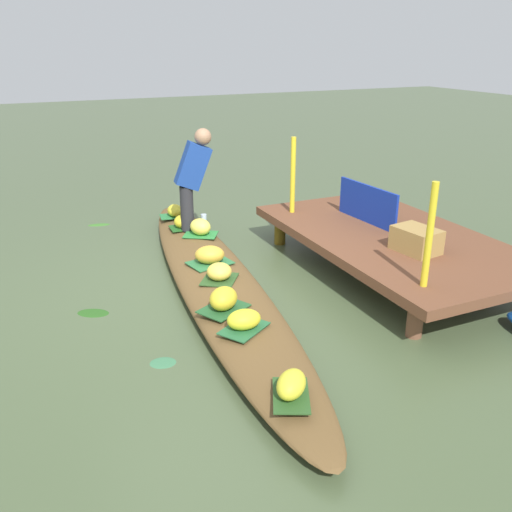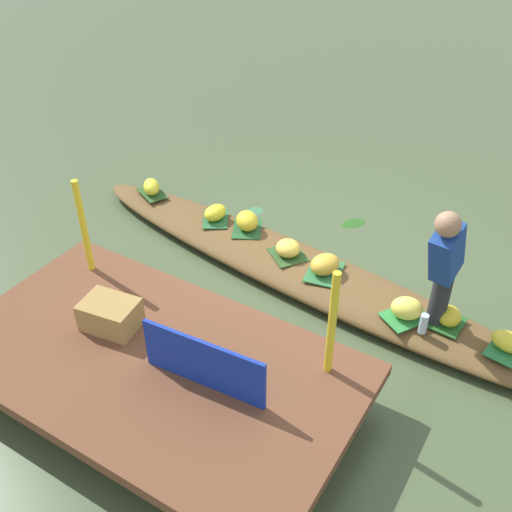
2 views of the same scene
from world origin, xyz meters
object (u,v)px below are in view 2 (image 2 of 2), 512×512
(water_bottle, at_px, (423,324))
(banana_bunch_5, at_px, (508,342))
(banana_bunch_2, at_px, (288,248))
(market_banner, at_px, (203,363))
(banana_bunch_6, at_px, (325,264))
(produce_crate, at_px, (110,315))
(vendor_person, at_px, (445,262))
(vendor_boat, at_px, (301,270))
(banana_bunch_1, at_px, (151,187))
(banana_bunch_7, at_px, (215,213))
(banana_bunch_0, at_px, (247,221))
(banana_bunch_3, at_px, (407,308))
(banana_bunch_4, at_px, (449,316))

(water_bottle, bearing_deg, banana_bunch_5, -165.58)
(banana_bunch_2, distance_m, banana_bunch_5, 2.20)
(water_bottle, relative_size, market_banner, 0.19)
(market_banner, bearing_deg, water_bottle, -129.36)
(banana_bunch_5, xyz_separation_m, banana_bunch_6, (1.75, -0.15, 0.02))
(produce_crate, bearing_deg, vendor_person, -143.91)
(vendor_boat, distance_m, market_banner, 2.03)
(banana_bunch_2, distance_m, banana_bunch_6, 0.44)
(vendor_boat, bearing_deg, produce_crate, 73.32)
(banana_bunch_1, xyz_separation_m, banana_bunch_7, (-0.96, 0.08, -0.00))
(banana_bunch_0, bearing_deg, banana_bunch_3, 166.46)
(banana_bunch_4, height_order, banana_bunch_6, banana_bunch_6)
(vendor_boat, bearing_deg, banana_bunch_3, 174.73)
(banana_bunch_7, bearing_deg, banana_bunch_3, 169.18)
(banana_bunch_6, relative_size, water_bottle, 1.61)
(banana_bunch_1, bearing_deg, banana_bunch_7, 175.33)
(vendor_person, bearing_deg, market_banner, 55.58)
(banana_bunch_3, distance_m, banana_bunch_7, 2.38)
(vendor_person, bearing_deg, banana_bunch_5, -173.85)
(banana_bunch_3, relative_size, market_banner, 0.28)
(vendor_boat, xyz_separation_m, banana_bunch_6, (-0.27, 0.03, 0.20))
(vendor_person, relative_size, market_banner, 1.25)
(banana_bunch_0, bearing_deg, vendor_boat, 163.87)
(market_banner, relative_size, produce_crate, 2.24)
(banana_bunch_5, xyz_separation_m, water_bottle, (0.66, 0.17, 0.01))
(vendor_boat, bearing_deg, banana_bunch_1, -1.05)
(banana_bunch_2, relative_size, banana_bunch_3, 0.92)
(banana_bunch_2, distance_m, vendor_person, 1.70)
(banana_bunch_5, bearing_deg, banana_bunch_3, 4.11)
(banana_bunch_1, xyz_separation_m, banana_bunch_3, (-3.30, 0.53, 0.01))
(produce_crate, bearing_deg, banana_bunch_0, -90.13)
(vendor_boat, height_order, produce_crate, produce_crate)
(banana_bunch_1, distance_m, produce_crate, 2.52)
(banana_bunch_1, xyz_separation_m, vendor_person, (-3.52, 0.53, 0.61))
(banana_bunch_4, distance_m, banana_bunch_5, 0.51)
(vendor_boat, relative_size, banana_bunch_4, 24.54)
(banana_bunch_3, bearing_deg, banana_bunch_0, -13.54)
(produce_crate, bearing_deg, water_bottle, -145.25)
(banana_bunch_0, height_order, banana_bunch_5, banana_bunch_0)
(banana_bunch_1, height_order, banana_bunch_5, banana_bunch_1)
(banana_bunch_0, distance_m, market_banner, 2.42)
(vendor_boat, relative_size, banana_bunch_6, 18.17)
(banana_bunch_4, relative_size, banana_bunch_6, 0.74)
(banana_bunch_0, bearing_deg, banana_bunch_5, 171.71)
(banana_bunch_6, bearing_deg, produce_crate, 59.76)
(banana_bunch_1, bearing_deg, market_banner, 136.57)
(vendor_boat, bearing_deg, vendor_person, 176.35)
(vendor_boat, height_order, banana_bunch_5, banana_bunch_5)
(market_banner, bearing_deg, banana_bunch_7, -61.16)
(vendor_person, bearing_deg, banana_bunch_0, -12.33)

